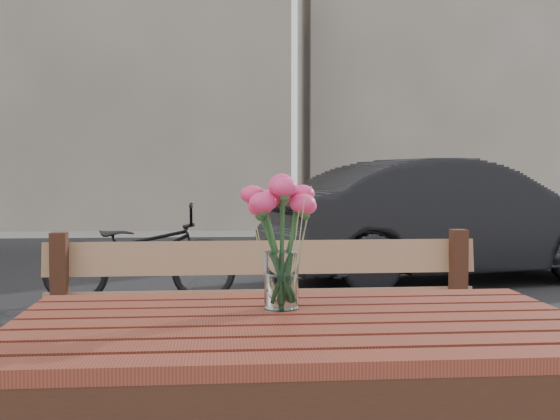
# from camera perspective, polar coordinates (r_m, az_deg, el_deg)

# --- Properties ---
(street) EXTENTS (30.00, 8.12, 0.12)m
(street) POSITION_cam_1_polar(r_m,az_deg,el_deg) (6.70, -2.20, -6.56)
(street) COLOR black
(street) RESTS_ON ground
(backdrop_buildings) EXTENTS (15.50, 4.00, 8.00)m
(backdrop_buildings) POSITION_cam_1_polar(r_m,az_deg,el_deg) (16.13, -2.66, 11.77)
(backdrop_buildings) COLOR gray
(backdrop_buildings) RESTS_ON ground
(main_table) EXTENTS (1.32, 0.79, 0.81)m
(main_table) POSITION_cam_1_polar(r_m,az_deg,el_deg) (1.66, 1.55, -13.36)
(main_table) COLOR maroon
(main_table) RESTS_ON ground
(main_bench) EXTENTS (1.56, 0.49, 0.96)m
(main_bench) POSITION_cam_1_polar(r_m,az_deg,el_deg) (2.45, -1.16, -10.23)
(main_bench) COLOR #A37854
(main_bench) RESTS_ON ground
(main_vase) EXTENTS (0.18, 0.18, 0.33)m
(main_vase) POSITION_cam_1_polar(r_m,az_deg,el_deg) (1.73, 0.12, -1.23)
(main_vase) COLOR white
(main_vase) RESTS_ON main_table
(parked_car) EXTENTS (4.11, 2.19, 1.29)m
(parked_car) POSITION_cam_1_polar(r_m,az_deg,el_deg) (7.61, 13.68, -0.85)
(parked_car) COLOR black
(parked_car) RESTS_ON ground
(bicycle) EXTENTS (1.71, 0.68, 0.88)m
(bicycle) POSITION_cam_1_polar(r_m,az_deg,el_deg) (6.28, -11.30, -3.48)
(bicycle) COLOR black
(bicycle) RESTS_ON ground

